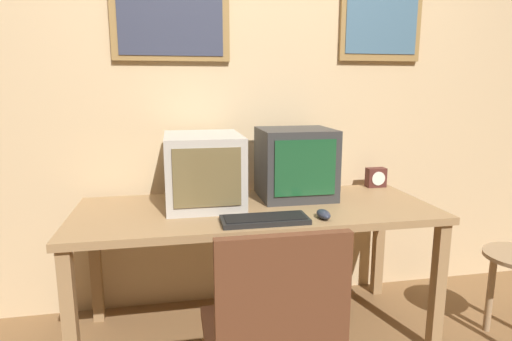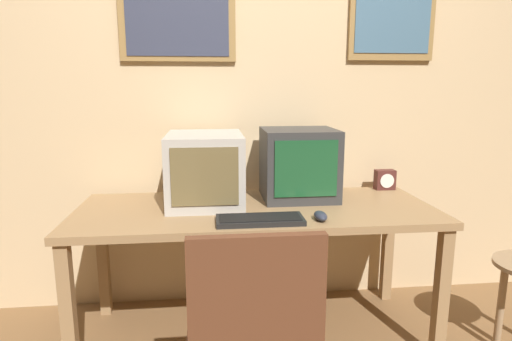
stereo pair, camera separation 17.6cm
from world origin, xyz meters
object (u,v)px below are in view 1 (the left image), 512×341
(keyboard_main, at_px, (265,219))
(desk_clock, at_px, (376,177))
(mouse_near_keyboard, at_px, (323,214))
(monitor_right, at_px, (295,163))
(monitor_left, at_px, (204,170))

(keyboard_main, relative_size, desk_clock, 3.40)
(keyboard_main, height_order, mouse_near_keyboard, mouse_near_keyboard)
(monitor_right, xyz_separation_m, keyboard_main, (-0.26, -0.40, -0.17))
(mouse_near_keyboard, bearing_deg, desk_clock, 45.68)
(monitor_right, bearing_deg, keyboard_main, -122.53)
(keyboard_main, xyz_separation_m, mouse_near_keyboard, (0.28, 0.00, 0.01))
(monitor_right, bearing_deg, mouse_near_keyboard, -87.12)
(keyboard_main, height_order, desk_clock, desk_clock)
(keyboard_main, bearing_deg, mouse_near_keyboard, 0.28)
(keyboard_main, bearing_deg, desk_clock, 33.92)
(monitor_left, bearing_deg, keyboard_main, -55.89)
(mouse_near_keyboard, distance_m, desk_clock, 0.75)
(monitor_left, xyz_separation_m, mouse_near_keyboard, (0.52, -0.35, -0.16))
(monitor_left, height_order, monitor_right, monitor_right)
(keyboard_main, xyz_separation_m, desk_clock, (0.80, 0.54, 0.04))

